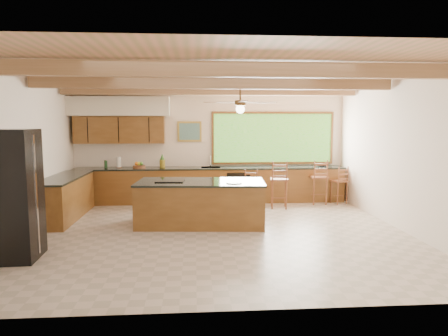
{
  "coord_description": "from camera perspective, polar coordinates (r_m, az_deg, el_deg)",
  "views": [
    {
      "loc": [
        -0.4,
        -7.48,
        2.11
      ],
      "look_at": [
        0.2,
        0.8,
        1.14
      ],
      "focal_mm": 32.0,
      "sensor_mm": 36.0,
      "label": 1
    }
  ],
  "objects": [
    {
      "name": "ground",
      "position": [
        7.78,
        -1.04,
        -9.1
      ],
      "size": [
        7.2,
        7.2,
        0.0
      ],
      "primitive_type": "plane",
      "color": "beige",
      "rests_on": "ground"
    },
    {
      "name": "room_shell",
      "position": [
        8.14,
        -2.52,
        7.36
      ],
      "size": [
        7.27,
        6.54,
        3.02
      ],
      "color": "white",
      "rests_on": "ground"
    },
    {
      "name": "counter_run",
      "position": [
        10.14,
        -6.45,
        -2.74
      ],
      "size": [
        7.12,
        3.1,
        1.28
      ],
      "color": "brown",
      "rests_on": "ground"
    },
    {
      "name": "island",
      "position": [
        8.25,
        -3.34,
        -4.97
      ],
      "size": [
        2.67,
        1.41,
        0.92
      ],
      "rotation": [
        0.0,
        0.0,
        -0.08
      ],
      "color": "brown",
      "rests_on": "ground"
    },
    {
      "name": "refrigerator",
      "position": [
        6.89,
        -28.26,
        -3.44
      ],
      "size": [
        0.81,
        0.79,
        2.0
      ],
      "rotation": [
        0.0,
        0.0,
        0.05
      ],
      "color": "black",
      "rests_on": "ground"
    },
    {
      "name": "bar_stool_a",
      "position": [
        9.59,
        3.94,
        -2.55
      ],
      "size": [
        0.4,
        0.4,
        0.98
      ],
      "rotation": [
        0.0,
        0.0,
        -0.14
      ],
      "color": "brown",
      "rests_on": "ground"
    },
    {
      "name": "bar_stool_b",
      "position": [
        9.77,
        7.96,
        -1.75
      ],
      "size": [
        0.48,
        0.48,
        1.18
      ],
      "rotation": [
        0.0,
        0.0,
        -0.16
      ],
      "color": "brown",
      "rests_on": "ground"
    },
    {
      "name": "bar_stool_c",
      "position": [
        10.46,
        13.43,
        -1.39
      ],
      "size": [
        0.42,
        0.42,
        1.15
      ],
      "rotation": [
        0.0,
        0.0,
        0.02
      ],
      "color": "brown",
      "rests_on": "ground"
    },
    {
      "name": "bar_stool_d",
      "position": [
        10.66,
        16.24,
        -1.88
      ],
      "size": [
        0.44,
        0.44,
        0.98
      ],
      "rotation": [
        0.0,
        0.0,
        0.29
      ],
      "color": "brown",
      "rests_on": "ground"
    }
  ]
}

